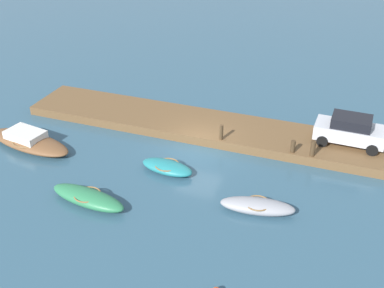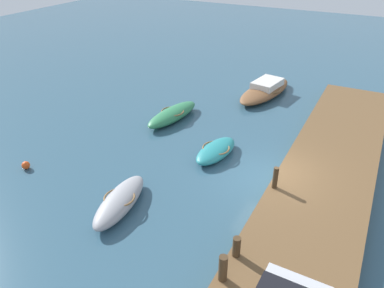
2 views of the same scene
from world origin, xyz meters
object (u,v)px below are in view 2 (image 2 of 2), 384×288
rowboat_grey (120,201)px  mooring_post_west (223,268)px  dinghy_teal (216,151)px  marker_buoy (26,165)px  rowboat_green (173,114)px  mooring_post_mid_east (275,178)px  motorboat_brown (265,90)px  mooring_post_mid_west (237,247)px

rowboat_grey → mooring_post_west: mooring_post_west is taller
dinghy_teal → marker_buoy: size_ratio=8.25×
rowboat_green → mooring_post_mid_east: (-4.51, -7.41, 0.67)m
motorboat_brown → mooring_post_mid_east: 11.29m
rowboat_green → motorboat_brown: (6.09, -3.60, 0.06)m
motorboat_brown → rowboat_grey: bearing=-176.3°
motorboat_brown → marker_buoy: 15.44m
mooring_post_mid_west → motorboat_brown: bearing=14.5°
rowboat_grey → mooring_post_mid_west: size_ratio=5.12×
motorboat_brown → mooring_post_mid_east: mooring_post_mid_east is taller
rowboat_green → dinghy_teal: size_ratio=1.39×
dinghy_teal → mooring_post_mid_west: bearing=-143.9°
mooring_post_west → motorboat_brown: bearing=13.5°
rowboat_green → mooring_post_mid_east: size_ratio=4.57×
rowboat_green → mooring_post_west: (-9.74, -7.41, 0.66)m
dinghy_teal → mooring_post_mid_east: (-1.96, -3.48, 0.72)m
marker_buoy → mooring_post_mid_east: bearing=-73.7°
rowboat_green → rowboat_grey: rowboat_green is taller
mooring_post_mid_west → mooring_post_mid_east: size_ratio=0.77×
mooring_post_mid_west → marker_buoy: (1.00, 10.80, -0.73)m
rowboat_grey → marker_buoy: (0.27, 5.61, -0.15)m
rowboat_grey → mooring_post_mid_east: bearing=-65.7°
motorboat_brown → mooring_post_mid_west: size_ratio=8.17×
rowboat_green → mooring_post_mid_west: (-8.67, -7.41, 0.56)m
rowboat_green → mooring_post_mid_west: 11.42m
dinghy_teal → marker_buoy: bearing=131.4°
motorboat_brown → mooring_post_west: (-15.84, -3.81, 0.60)m
rowboat_green → dinghy_teal: 4.68m
rowboat_grey → motorboat_brown: bearing=-14.8°
rowboat_green → motorboat_brown: motorboat_brown is taller
marker_buoy → mooring_post_mid_west: bearing=-95.3°
rowboat_grey → mooring_post_mid_east: size_ratio=3.95×
rowboat_grey → marker_buoy: 5.62m
rowboat_grey → mooring_post_mid_east: mooring_post_mid_east is taller
dinghy_teal → mooring_post_mid_west: mooring_post_mid_west is taller
mooring_post_mid_east → marker_buoy: size_ratio=2.52×
marker_buoy → rowboat_grey: bearing=-92.8°
rowboat_grey → mooring_post_mid_east: (3.43, -5.19, 0.68)m
dinghy_teal → mooring_post_mid_east: bearing=-113.0°
rowboat_green → rowboat_grey: size_ratio=1.16×
rowboat_green → dinghy_teal: rowboat_green is taller
rowboat_grey → mooring_post_west: 5.54m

